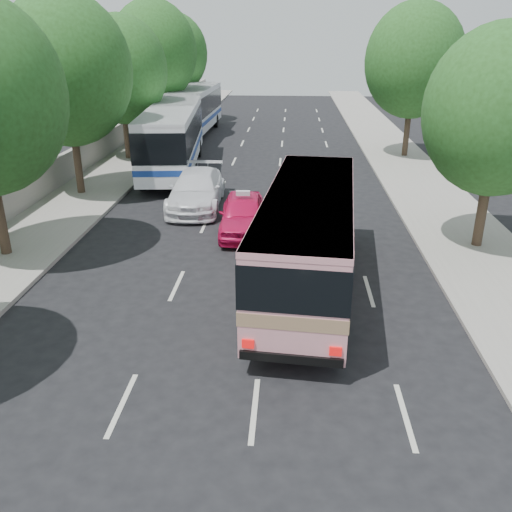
# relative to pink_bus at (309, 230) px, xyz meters

# --- Properties ---
(ground) EXTENTS (120.00, 120.00, 0.00)m
(ground) POSITION_rel_pink_bus_xyz_m (-2.24, -4.00, -1.97)
(ground) COLOR black
(ground) RESTS_ON ground
(sidewalk_left) EXTENTS (4.00, 90.00, 0.15)m
(sidewalk_left) POSITION_rel_pink_bus_xyz_m (-10.74, 16.00, -1.90)
(sidewalk_left) COLOR #9E998E
(sidewalk_left) RESTS_ON ground
(sidewalk_right) EXTENTS (4.00, 90.00, 0.12)m
(sidewalk_right) POSITION_rel_pink_bus_xyz_m (6.26, 16.00, -1.91)
(sidewalk_right) COLOR #9E998E
(sidewalk_right) RESTS_ON ground
(low_wall) EXTENTS (0.30, 90.00, 1.50)m
(low_wall) POSITION_rel_pink_bus_xyz_m (-12.54, 16.00, -1.07)
(low_wall) COLOR #9E998E
(low_wall) RESTS_ON sidewalk_left
(tree_left_c) EXTENTS (6.00, 6.00, 9.35)m
(tree_left_c) POSITION_rel_pink_bus_xyz_m (-10.87, 9.94, 4.15)
(tree_left_c) COLOR #38281E
(tree_left_c) RESTS_ON ground
(tree_left_d) EXTENTS (5.52, 5.52, 8.60)m
(tree_left_d) POSITION_rel_pink_bus_xyz_m (-10.77, 17.94, 3.66)
(tree_left_d) COLOR #38281E
(tree_left_d) RESTS_ON ground
(tree_left_e) EXTENTS (6.30, 6.30, 9.82)m
(tree_left_e) POSITION_rel_pink_bus_xyz_m (-10.67, 25.94, 4.46)
(tree_left_e) COLOR #38281E
(tree_left_e) RESTS_ON ground
(tree_left_f) EXTENTS (5.88, 5.88, 9.16)m
(tree_left_f) POSITION_rel_pink_bus_xyz_m (-10.87, 33.94, 4.03)
(tree_left_f) COLOR #38281E
(tree_left_f) RESTS_ON ground
(tree_right_near) EXTENTS (5.10, 5.10, 7.95)m
(tree_right_near) POSITION_rel_pink_bus_xyz_m (6.53, 3.94, 3.23)
(tree_right_near) COLOR #38281E
(tree_right_near) RESTS_ON ground
(tree_right_far) EXTENTS (6.00, 6.00, 9.35)m
(tree_right_far) POSITION_rel_pink_bus_xyz_m (6.83, 19.94, 4.15)
(tree_right_far) COLOR #38281E
(tree_right_far) RESTS_ON ground
(pink_bus) EXTENTS (3.48, 10.14, 3.17)m
(pink_bus) POSITION_rel_pink_bus_xyz_m (0.00, 0.00, 0.00)
(pink_bus) COLOR pink
(pink_bus) RESTS_ON ground
(pink_taxi) EXTENTS (2.05, 4.63, 1.55)m
(pink_taxi) POSITION_rel_pink_bus_xyz_m (-2.44, 5.11, -1.20)
(pink_taxi) COLOR #DA1352
(pink_taxi) RESTS_ON ground
(white_pickup) EXTENTS (2.48, 5.71, 1.64)m
(white_pickup) POSITION_rel_pink_bus_xyz_m (-4.87, 8.40, -1.16)
(white_pickup) COLOR white
(white_pickup) RESTS_ON ground
(tour_coach_front) EXTENTS (3.76, 12.25, 3.61)m
(tour_coach_front) POSITION_rel_pink_bus_xyz_m (-7.34, 15.30, 0.20)
(tour_coach_front) COLOR white
(tour_coach_front) RESTS_ON ground
(tour_coach_rear) EXTENTS (2.82, 11.85, 3.53)m
(tour_coach_rear) POSITION_rel_pink_bus_xyz_m (-8.19, 27.20, 0.15)
(tour_coach_rear) COLOR silver
(tour_coach_rear) RESTS_ON ground
(taxi_roof_sign) EXTENTS (0.56, 0.21, 0.18)m
(taxi_roof_sign) POSITION_rel_pink_bus_xyz_m (-2.44, 5.11, -0.33)
(taxi_roof_sign) COLOR silver
(taxi_roof_sign) RESTS_ON pink_taxi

